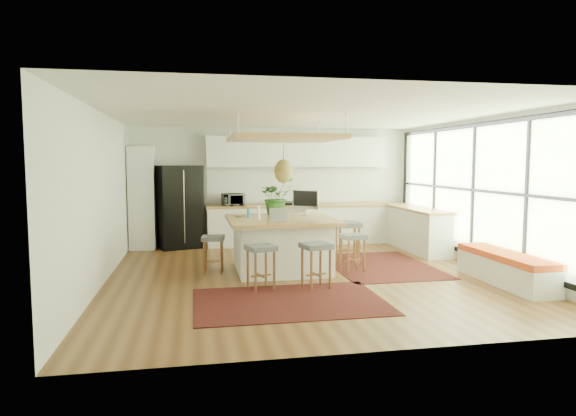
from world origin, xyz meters
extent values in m
plane|color=brown|center=(0.00, 0.00, 0.00)|extent=(7.00, 7.00, 0.00)
plane|color=white|center=(0.00, 0.00, 2.70)|extent=(7.00, 7.00, 0.00)
plane|color=silver|center=(0.00, 3.50, 1.35)|extent=(6.50, 0.00, 6.50)
plane|color=silver|center=(0.00, -3.50, 1.35)|extent=(6.50, 0.00, 6.50)
plane|color=silver|center=(-3.25, 0.00, 1.35)|extent=(0.00, 7.00, 7.00)
plane|color=silver|center=(3.25, 0.00, 1.35)|extent=(0.00, 7.00, 7.00)
cube|color=silver|center=(-2.95, 3.18, 1.12)|extent=(0.55, 0.60, 2.25)
cube|color=silver|center=(0.55, 3.18, 0.44)|extent=(4.20, 0.60, 0.88)
cube|color=#A16F39|center=(0.55, 3.18, 0.90)|extent=(4.24, 0.64, 0.05)
cube|color=white|center=(0.55, 3.48, 1.35)|extent=(4.20, 0.02, 0.80)
cube|color=silver|center=(0.55, 3.32, 2.15)|extent=(4.20, 0.34, 0.70)
cube|color=silver|center=(2.93, 2.00, 0.44)|extent=(0.60, 2.50, 0.88)
cube|color=#A16F39|center=(2.93, 2.00, 0.90)|extent=(0.64, 2.54, 0.05)
cube|color=black|center=(-0.57, -1.56, 0.01)|extent=(2.60, 1.80, 0.01)
cube|color=black|center=(1.52, 0.47, 0.01)|extent=(1.80, 2.60, 0.01)
imported|color=#A5A5AA|center=(-0.96, 3.19, 1.09)|extent=(0.52, 0.33, 0.33)
imported|color=#1E4C19|center=(-0.33, 0.93, 1.20)|extent=(0.68, 0.75, 0.54)
imported|color=beige|center=(-1.03, 0.75, 0.95)|extent=(0.20, 0.20, 0.05)
cylinder|color=teal|center=(-0.89, 0.54, 1.03)|extent=(0.07, 0.07, 0.19)
cylinder|color=white|center=(-0.74, 0.29, 1.03)|extent=(0.07, 0.07, 0.19)
camera|label=1|loc=(-1.83, -8.13, 1.91)|focal=31.10mm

